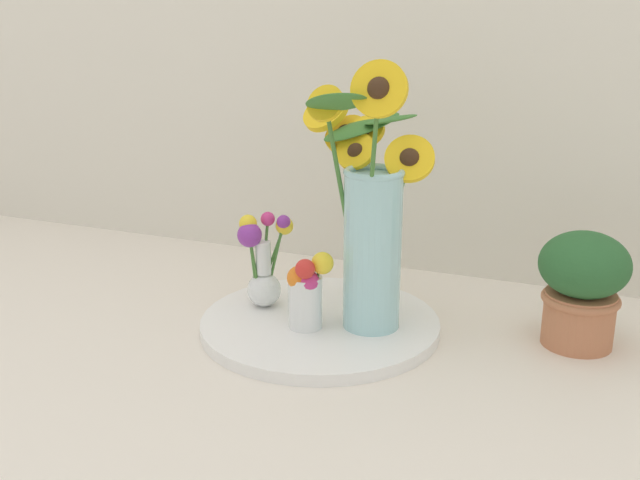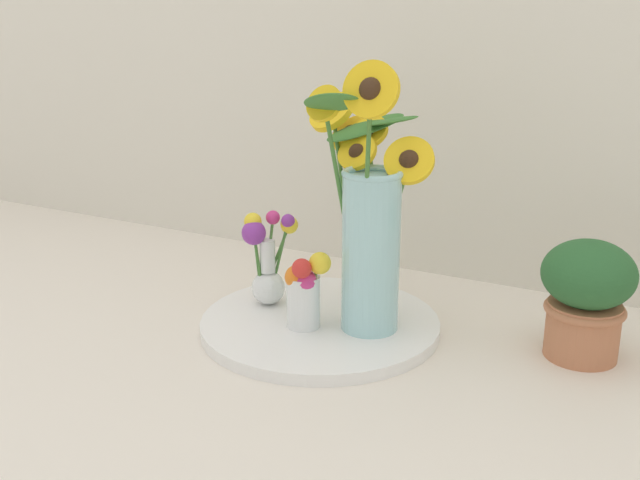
% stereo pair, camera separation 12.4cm
% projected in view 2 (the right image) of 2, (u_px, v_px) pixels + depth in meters
% --- Properties ---
extents(ground_plane, '(6.00, 6.00, 0.00)m').
position_uv_depth(ground_plane, '(296.00, 352.00, 1.21)').
color(ground_plane, silver).
extents(serving_tray, '(0.41, 0.41, 0.02)m').
position_uv_depth(serving_tray, '(320.00, 324.00, 1.29)').
color(serving_tray, white).
rests_on(serving_tray, ground_plane).
extents(mason_jar_sunflowers, '(0.26, 0.26, 0.45)m').
position_uv_depth(mason_jar_sunflowers, '(368.00, 218.00, 1.20)').
color(mason_jar_sunflowers, '#9ED1D6').
rests_on(mason_jar_sunflowers, serving_tray).
extents(vase_small_center, '(0.08, 0.07, 0.13)m').
position_uv_depth(vase_small_center, '(304.00, 290.00, 1.23)').
color(vase_small_center, white).
rests_on(vase_small_center, serving_tray).
extents(vase_bulb_right, '(0.08, 0.08, 0.17)m').
position_uv_depth(vase_bulb_right, '(267.00, 261.00, 1.33)').
color(vase_bulb_right, white).
rests_on(vase_bulb_right, serving_tray).
extents(potted_plant, '(0.14, 0.14, 0.19)m').
position_uv_depth(potted_plant, '(586.00, 295.00, 1.16)').
color(potted_plant, '#B7704C').
rests_on(potted_plant, ground_plane).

